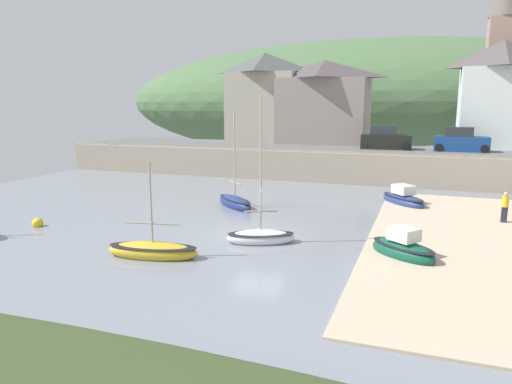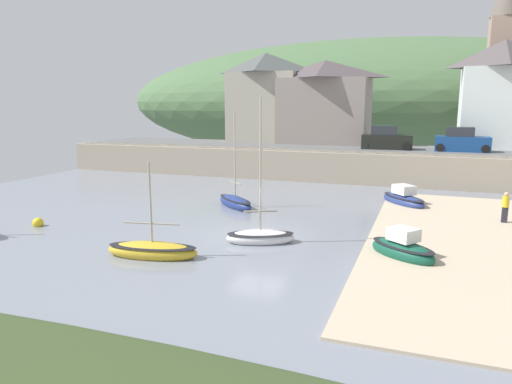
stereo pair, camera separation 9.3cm
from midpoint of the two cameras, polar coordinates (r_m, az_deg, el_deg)
ground at (r=13.93m, az=-7.74°, el=-15.30°), size 48.00×41.00×0.61m
quay_seawall at (r=39.10m, az=9.05°, el=3.38°), size 48.00×9.40×2.40m
hillside_backdrop at (r=76.25m, az=14.01°, el=10.48°), size 80.00×44.00×18.19m
waterfront_building_left at (r=48.38m, az=1.24°, el=11.37°), size 7.21×5.01×8.68m
waterfront_building_centre at (r=46.79m, az=8.33°, el=10.72°), size 8.58×5.94×7.79m
waterfront_building_right at (r=46.14m, az=27.43°, el=10.48°), size 6.61×5.58×9.05m
church_with_spire at (r=50.37m, az=27.77°, el=14.89°), size 3.00×3.00×16.63m
sailboat_nearest_shore at (r=30.82m, az=17.38°, el=-0.82°), size 3.38×3.68×1.44m
sailboat_far_left at (r=21.59m, az=0.66°, el=-5.35°), size 3.35×2.37×6.64m
motorboat_with_cabin at (r=20.32m, az=17.33°, el=-6.61°), size 3.20×2.84×1.49m
sailboat_blue_trim at (r=28.84m, az=-2.43°, el=-1.21°), size 3.46×3.19×5.97m
sailboat_white_hull at (r=20.09m, az=-12.21°, el=-6.87°), size 4.00×1.92×4.14m
parked_car_near_slipway at (r=41.54m, az=15.46°, el=6.11°), size 4.17×1.86×1.95m
parked_car_by_wall at (r=41.48m, az=23.53°, el=5.61°), size 4.11×1.82×1.95m
person_on_slipway at (r=27.80m, az=27.87°, el=-1.48°), size 0.34×0.34×1.62m
mooring_buoy at (r=26.84m, az=-24.63°, el=-3.40°), size 0.55×0.55×0.55m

